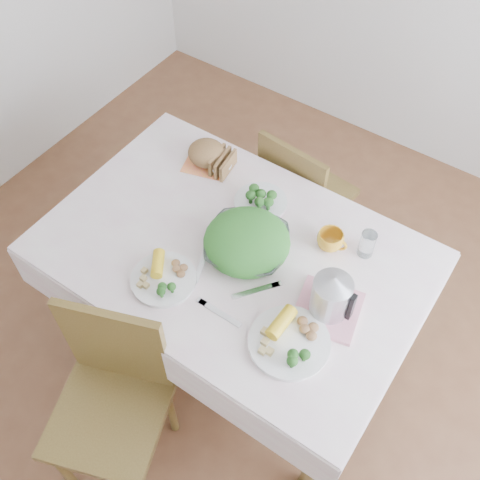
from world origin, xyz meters
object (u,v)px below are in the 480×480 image
Objects in this scene: dining_table at (234,301)px; chair_near at (107,417)px; salad_bowl at (247,246)px; dinner_plate_left at (164,279)px; electric_kettle at (332,293)px; dinner_plate_right at (289,343)px; yellow_mug at (330,240)px; chair_far at (308,188)px.

chair_near reaches higher than dining_table.
salad_bowl is at bearing 60.96° from chair_near.
chair_near is 3.67× the size of dinner_plate_left.
chair_near is 0.84m from salad_bowl.
salad_bowl is 0.41m from electric_kettle.
salad_bowl is 1.10× the size of dinner_plate_right.
electric_kettle reaches higher than dinner_plate_right.
electric_kettle reaches higher than yellow_mug.
dinner_plate_left is at bearing -160.24° from electric_kettle.
dining_table is at bearing 150.30° from dinner_plate_right.
yellow_mug is 0.31m from electric_kettle.
yellow_mug is (0.38, 0.96, 0.34)m from chair_near.
dinner_plate_left is 0.67m from yellow_mug.
electric_kettle is (0.48, -0.74, 0.42)m from chair_far.
dining_table is 0.68m from electric_kettle.
dining_table is 7.04× the size of electric_kettle.
dinner_plate_right is (0.53, 0.04, 0.00)m from dinner_plate_left.
yellow_mug is (0.26, 0.21, 0.00)m from salad_bowl.
salad_bowl is 3.02× the size of yellow_mug.
dining_table is at bearing 64.45° from chair_near.
dining_table is 1.63× the size of chair_far.
chair_far reaches higher than yellow_mug.
yellow_mug is at bearing 36.89° from dining_table.
dining_table is 0.72m from chair_far.
salad_bowl is at bearing 102.81° from chair_far.
dinner_plate_left is at bearing 90.13° from chair_far.
dinner_plate_left is at bearing -121.69° from salad_bowl.
dinner_plate_right is (0.40, -0.23, 0.40)m from dining_table.
dining_table is at bearing 98.64° from chair_far.
chair_far is 0.98m from electric_kettle.
electric_kettle is (0.40, -0.06, 0.08)m from salad_bowl.
dinner_plate_right is at bearing -105.75° from electric_kettle.
chair_near is 3.17× the size of dinner_plate_right.
chair_far reaches higher than dinner_plate_left.
salad_bowl is (0.12, 0.76, 0.34)m from chair_near.
salad_bowl is at bearing 58.31° from dinner_plate_left.
dinner_plate_right is at bearing 120.59° from chair_far.
chair_far is 2.95× the size of dinner_plate_right.
electric_kettle is at bearing -7.99° from salad_bowl.
yellow_mug is 0.53× the size of electric_kettle.
chair_far reaches higher than dinner_plate_right.
chair_near is 2.90× the size of salad_bowl.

